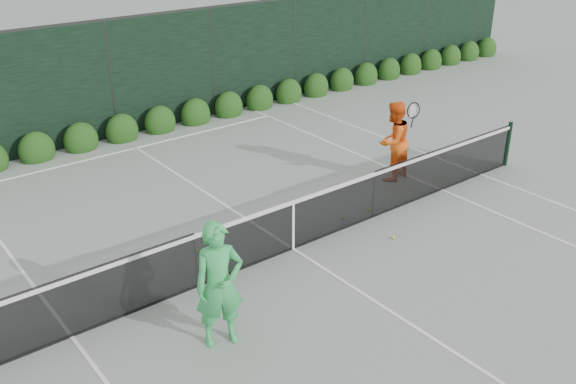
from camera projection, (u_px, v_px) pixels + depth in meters
ground at (293, 249)px, 11.62m from camera, size 80.00×80.00×0.00m
tennis_net at (292, 224)px, 11.38m from camera, size 12.90×0.10×1.07m
player_woman at (219, 285)px, 8.86m from camera, size 0.80×0.63×1.90m
player_man at (393, 141)px, 14.10m from camera, size 0.98×0.80×1.80m
court_lines at (293, 249)px, 11.62m from camera, size 11.03×23.83×0.01m
windscreen_fence at (412, 233)px, 9.05m from camera, size 32.00×21.07×3.06m
hedge_row at (122, 131)px, 16.62m from camera, size 31.66×0.65×0.94m
tennis_balls at (328, 228)px, 12.27m from camera, size 3.63×1.88×0.07m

